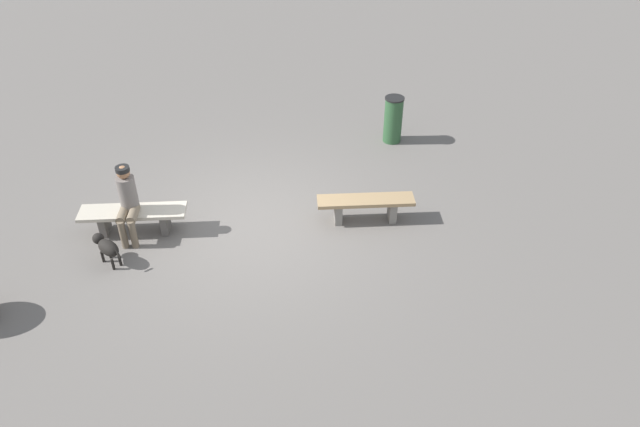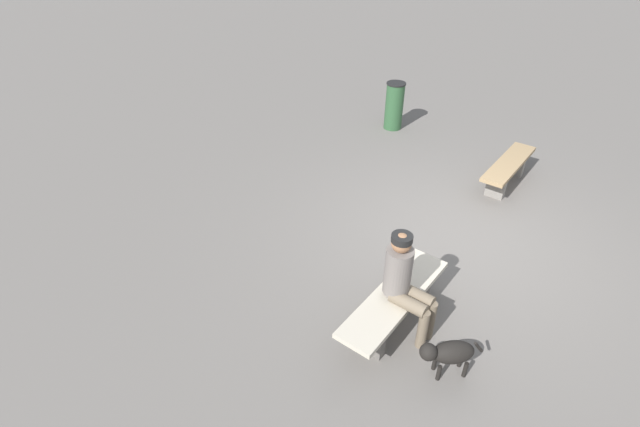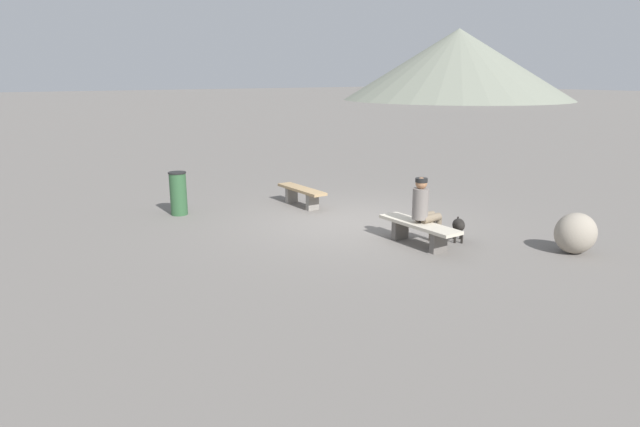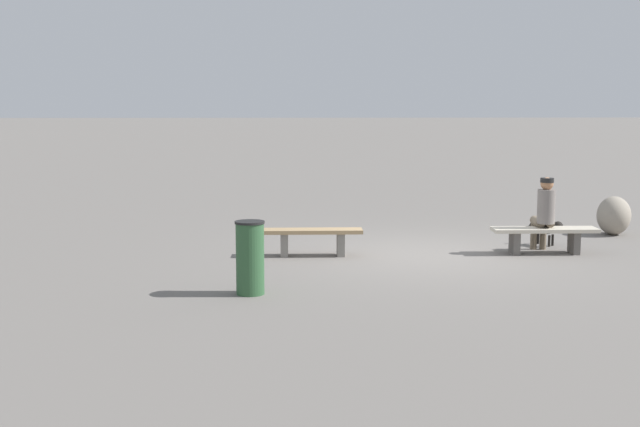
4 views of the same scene
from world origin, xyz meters
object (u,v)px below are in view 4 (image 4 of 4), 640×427
object	(u,v)px
bench_left	(313,237)
trash_bin	(250,258)
boulder	(614,216)
dog	(547,228)
bench_right	(545,235)
seated_person	(544,210)

from	to	relation	value
bench_left	trash_bin	xyz separation A→B (m)	(-0.88, -2.70, 0.17)
bench_left	boulder	size ratio (longest dim) A/B	2.20
dog	trash_bin	world-z (taller)	trash_bin
bench_left	dog	world-z (taller)	dog
dog	trash_bin	size ratio (longest dim) A/B	0.53
trash_bin	boulder	xyz separation A→B (m)	(6.60, 4.70, -0.12)
bench_right	dog	size ratio (longest dim) A/B	3.36
bench_left	dog	xyz separation A→B (m)	(4.10, 0.85, -0.01)
bench_right	boulder	bearing A→B (deg)	45.62
bench_left	boulder	bearing A→B (deg)	19.40
seated_person	boulder	world-z (taller)	seated_person
dog	seated_person	bearing A→B (deg)	-66.23
seated_person	boulder	size ratio (longest dim) A/B	1.72
boulder	bench_right	bearing A→B (deg)	-134.49
bench_right	dog	distance (m)	0.82
bench_left	trash_bin	world-z (taller)	trash_bin
bench_right	trash_bin	distance (m)	5.47
trash_bin	boulder	size ratio (longest dim) A/B	1.31
trash_bin	bench_right	bearing A→B (deg)	30.51
bench_left	bench_right	size ratio (longest dim) A/B	0.94
dog	trash_bin	bearing A→B (deg)	-100.18
seated_person	trash_bin	distance (m)	5.53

